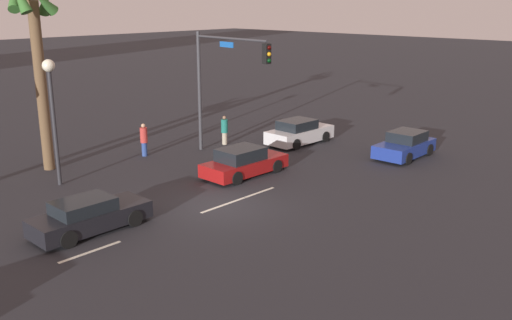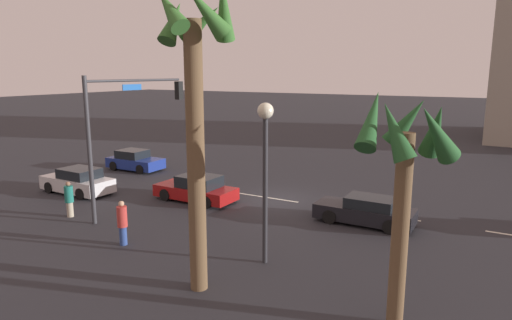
% 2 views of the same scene
% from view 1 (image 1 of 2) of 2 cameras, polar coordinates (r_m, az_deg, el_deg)
% --- Properties ---
extents(ground_plane, '(220.00, 220.00, 0.00)m').
position_cam_1_polar(ground_plane, '(23.70, -3.35, -4.58)').
color(ground_plane, '#28282D').
extents(lane_stripe_2, '(2.37, 0.14, 0.01)m').
position_cam_1_polar(lane_stripe_2, '(20.26, -16.31, -8.86)').
color(lane_stripe_2, silver).
rests_on(lane_stripe_2, ground_plane).
extents(lane_stripe_3, '(2.54, 0.14, 0.01)m').
position_cam_1_polar(lane_stripe_3, '(23.74, -3.25, -4.53)').
color(lane_stripe_3, silver).
rests_on(lane_stripe_3, ground_plane).
extents(lane_stripe_4, '(1.88, 0.14, 0.01)m').
position_cam_1_polar(lane_stripe_4, '(25.20, 0.34, -3.28)').
color(lane_stripe_4, silver).
rests_on(lane_stripe_4, ground_plane).
extents(car_0, '(4.40, 1.81, 1.28)m').
position_cam_1_polar(car_0, '(21.78, -16.43, -5.41)').
color(car_0, black).
rests_on(car_0, ground_plane).
extents(car_1, '(4.39, 2.02, 1.45)m').
position_cam_1_polar(car_1, '(33.78, 4.36, 2.78)').
color(car_1, silver).
rests_on(car_1, ground_plane).
extents(car_2, '(3.97, 1.99, 1.40)m').
position_cam_1_polar(car_2, '(31.81, 14.75, 1.44)').
color(car_2, navy).
rests_on(car_2, ground_plane).
extents(car_3, '(4.47, 2.00, 1.39)m').
position_cam_1_polar(car_3, '(27.54, -1.26, -0.25)').
color(car_3, maroon).
rests_on(car_3, ground_plane).
extents(traffic_signal, '(0.88, 5.94, 6.62)m').
position_cam_1_polar(traffic_signal, '(30.18, -3.59, 8.68)').
color(traffic_signal, '#38383D').
rests_on(traffic_signal, ground_plane).
extents(streetlamp, '(0.56, 0.56, 5.76)m').
position_cam_1_polar(streetlamp, '(26.88, -19.87, 5.93)').
color(streetlamp, '#2D2D33').
rests_on(streetlamp, ground_plane).
extents(pedestrian_0, '(0.48, 0.48, 1.81)m').
position_cam_1_polar(pedestrian_0, '(31.46, -11.21, 2.07)').
color(pedestrian_0, '#2D478C').
rests_on(pedestrian_0, ground_plane).
extents(pedestrian_1, '(0.48, 0.48, 1.71)m').
position_cam_1_polar(pedestrian_1, '(33.47, -3.19, 3.07)').
color(pedestrian_1, '#B2A58C').
rests_on(pedestrian_1, ground_plane).
extents(palm_tree_0, '(2.33, 2.34, 9.48)m').
position_cam_1_polar(palm_tree_0, '(29.45, -21.32, 10.83)').
color(palm_tree_0, brown).
rests_on(palm_tree_0, ground_plane).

